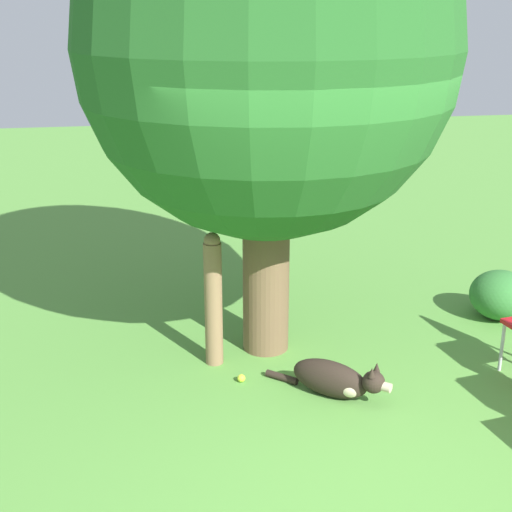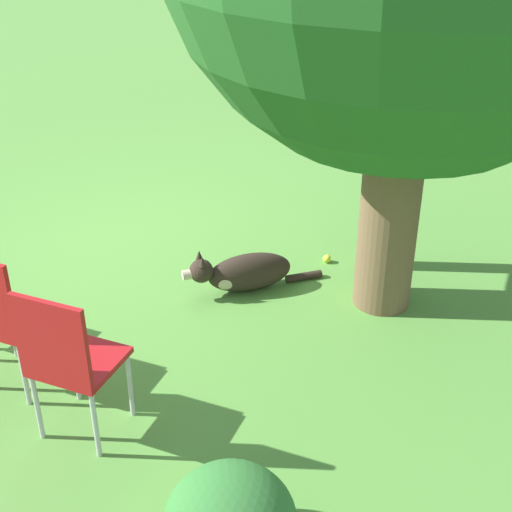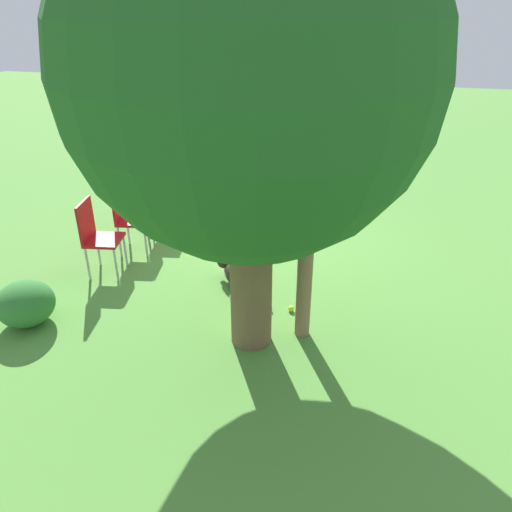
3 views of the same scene
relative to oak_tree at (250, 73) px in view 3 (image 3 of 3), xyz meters
name	(u,v)px [view 3 (image 3 of 3)]	position (x,y,z in m)	size (l,w,h in m)	color
ground_plane	(257,268)	(0.27, -1.49, -2.65)	(30.00, 30.00, 0.00)	#56933D
oak_tree	(250,73)	(0.00, 0.00, 0.00)	(3.12, 3.12, 4.23)	brown
dog	(238,277)	(0.39, -0.97, -2.50)	(0.87, 0.79, 0.37)	#2D231C
fence_post	(304,284)	(-0.50, -0.22, -2.04)	(0.16, 0.16, 1.21)	#846647
red_chair_0	(154,197)	(1.99, -2.25, -2.09)	(0.48, 0.50, 0.98)	#B21419
red_chair_1	(127,213)	(2.10, -1.59, -2.09)	(0.48, 0.50, 0.98)	#B21419
red_chair_2	(96,233)	(2.21, -0.94, -2.09)	(0.48, 0.50, 0.98)	#B21419
tennis_ball	(291,309)	(-0.32, -0.60, -2.62)	(0.07, 0.07, 0.07)	#CCE033
garden_rock	(204,212)	(1.47, -2.93, -2.56)	(0.39, 0.33, 0.19)	gray
low_shrub	(25,303)	(2.45, 0.25, -2.40)	(0.62, 0.62, 0.49)	#337533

